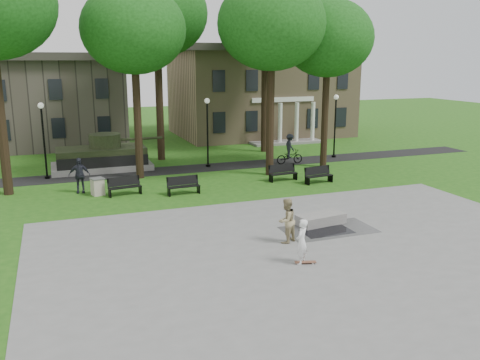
% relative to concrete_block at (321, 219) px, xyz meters
% --- Properties ---
extents(ground, '(120.00, 120.00, 0.00)m').
position_rel_concrete_block_xyz_m(ground, '(-1.60, 1.62, -0.24)').
color(ground, '#1E5012').
rests_on(ground, ground).
extents(plaza, '(22.00, 16.00, 0.02)m').
position_rel_concrete_block_xyz_m(plaza, '(-1.60, -3.38, -0.23)').
color(plaza, gray).
rests_on(plaza, ground).
extents(footpath, '(44.00, 2.60, 0.01)m').
position_rel_concrete_block_xyz_m(footpath, '(-1.60, 13.62, -0.24)').
color(footpath, black).
rests_on(footpath, ground).
extents(building_right, '(17.00, 12.00, 8.60)m').
position_rel_concrete_block_xyz_m(building_right, '(8.40, 27.62, 4.10)').
color(building_right, '#9E8460').
rests_on(building_right, ground).
extents(building_left, '(15.00, 10.00, 7.20)m').
position_rel_concrete_block_xyz_m(building_left, '(-12.60, 28.12, 3.35)').
color(building_left, '#4C443D').
rests_on(building_left, ground).
extents(tree_1, '(6.20, 6.20, 11.63)m').
position_rel_concrete_block_xyz_m(tree_1, '(-6.10, 12.12, 8.71)').
color(tree_1, black).
rests_on(tree_1, ground).
extents(tree_2, '(6.60, 6.60, 12.16)m').
position_rel_concrete_block_xyz_m(tree_2, '(1.90, 10.12, 9.07)').
color(tree_2, black).
rests_on(tree_2, ground).
extents(tree_3, '(6.00, 6.00, 11.19)m').
position_rel_concrete_block_xyz_m(tree_3, '(6.40, 11.12, 8.35)').
color(tree_3, black).
rests_on(tree_3, ground).
extents(tree_4, '(7.20, 7.20, 13.50)m').
position_rel_concrete_block_xyz_m(tree_4, '(-3.60, 17.62, 10.15)').
color(tree_4, black).
rests_on(tree_4, ground).
extents(tree_5, '(6.40, 6.40, 12.44)m').
position_rel_concrete_block_xyz_m(tree_5, '(4.90, 18.12, 9.42)').
color(tree_5, black).
rests_on(tree_5, ground).
extents(lamp_left, '(0.36, 0.36, 4.73)m').
position_rel_concrete_block_xyz_m(lamp_left, '(-11.60, 13.92, 2.55)').
color(lamp_left, black).
rests_on(lamp_left, ground).
extents(lamp_mid, '(0.36, 0.36, 4.73)m').
position_rel_concrete_block_xyz_m(lamp_mid, '(-1.10, 13.92, 2.55)').
color(lamp_mid, black).
rests_on(lamp_mid, ground).
extents(lamp_right, '(0.36, 0.36, 4.73)m').
position_rel_concrete_block_xyz_m(lamp_right, '(8.90, 13.92, 2.55)').
color(lamp_right, black).
rests_on(lamp_right, ground).
extents(tank_monument, '(7.45, 3.40, 2.40)m').
position_rel_concrete_block_xyz_m(tank_monument, '(-8.06, 15.62, 0.61)').
color(tank_monument, gray).
rests_on(tank_monument, ground).
extents(puddle, '(2.20, 1.20, 0.00)m').
position_rel_concrete_block_xyz_m(puddle, '(-0.27, -1.06, -0.22)').
color(puddle, black).
rests_on(puddle, plaza).
extents(concrete_block, '(2.33, 1.32, 0.45)m').
position_rel_concrete_block_xyz_m(concrete_block, '(0.00, 0.00, 0.00)').
color(concrete_block, gray).
rests_on(concrete_block, plaza).
extents(skateboard, '(0.80, 0.41, 0.07)m').
position_rel_concrete_block_xyz_m(skateboard, '(-2.79, -3.89, -0.19)').
color(skateboard, brown).
rests_on(skateboard, plaza).
extents(skateboarder, '(0.72, 0.71, 1.67)m').
position_rel_concrete_block_xyz_m(skateboarder, '(-2.93, -3.80, 0.61)').
color(skateboarder, white).
rests_on(skateboarder, plaza).
extents(friend_watching, '(1.12, 1.04, 1.84)m').
position_rel_concrete_block_xyz_m(friend_watching, '(-2.50, -1.62, 0.70)').
color(friend_watching, tan).
rests_on(friend_watching, plaza).
extents(pedestrian_walker, '(1.21, 0.62, 1.99)m').
position_rel_concrete_block_xyz_m(pedestrian_walker, '(-9.86, 9.62, 0.75)').
color(pedestrian_walker, '#21222C').
rests_on(pedestrian_walker, ground).
extents(cyclist, '(1.97, 1.12, 2.15)m').
position_rel_concrete_block_xyz_m(cyclist, '(4.66, 12.88, 0.63)').
color(cyclist, black).
rests_on(cyclist, ground).
extents(park_bench_0, '(1.85, 0.78, 1.00)m').
position_rel_concrete_block_xyz_m(park_bench_0, '(-7.59, 8.26, 0.28)').
color(park_bench_0, black).
rests_on(park_bench_0, ground).
extents(park_bench_1, '(1.82, 0.62, 1.00)m').
position_rel_concrete_block_xyz_m(park_bench_1, '(-4.53, 7.31, 0.28)').
color(park_bench_1, black).
rests_on(park_bench_1, ground).
extents(park_bench_2, '(1.83, 0.65, 1.00)m').
position_rel_concrete_block_xyz_m(park_bench_2, '(1.99, 8.34, 0.28)').
color(park_bench_2, black).
rests_on(park_bench_2, ground).
extents(park_bench_3, '(1.84, 0.75, 1.00)m').
position_rel_concrete_block_xyz_m(park_bench_3, '(3.75, 7.04, 0.28)').
color(park_bench_3, black).
rests_on(park_bench_3, ground).
extents(trash_bin, '(0.81, 0.81, 0.96)m').
position_rel_concrete_block_xyz_m(trash_bin, '(-8.99, 8.75, 0.24)').
color(trash_bin, '#C0B39E').
rests_on(trash_bin, ground).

